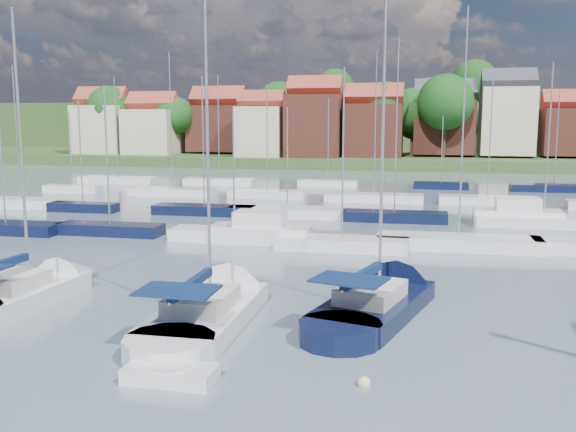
# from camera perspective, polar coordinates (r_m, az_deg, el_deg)

# --- Properties ---
(ground) EXTENTS (260.00, 260.00, 0.00)m
(ground) POSITION_cam_1_polar(r_m,az_deg,el_deg) (63.88, 6.66, 0.86)
(ground) COLOR #4E5B69
(ground) RESTS_ON ground
(sailboat_left) EXTENTS (3.72, 11.08, 14.83)m
(sailboat_left) POSITION_cam_1_polar(r_m,az_deg,el_deg) (33.99, -21.16, -6.11)
(sailboat_left) COLOR silver
(sailboat_left) RESTS_ON ground
(sailboat_centre) EXTENTS (3.50, 13.00, 17.56)m
(sailboat_centre) POSITION_cam_1_polar(r_m,az_deg,el_deg) (29.46, -6.16, -7.84)
(sailboat_centre) COLOR silver
(sailboat_centre) RESTS_ON ground
(sailboat_navy) EXTENTS (6.52, 12.99, 17.34)m
(sailboat_navy) POSITION_cam_1_polar(r_m,az_deg,el_deg) (30.55, 8.77, -7.27)
(sailboat_navy) COLOR black
(sailboat_navy) RESTS_ON ground
(tender) EXTENTS (3.07, 1.45, 0.66)m
(tender) POSITION_cam_1_polar(r_m,az_deg,el_deg) (22.38, -10.41, -13.66)
(tender) COLOR silver
(tender) RESTS_ON ground
(buoy_c) EXTENTS (0.53, 0.53, 0.53)m
(buoy_c) POSITION_cam_1_polar(r_m,az_deg,el_deg) (25.19, -12.49, -11.75)
(buoy_c) COLOR #D85914
(buoy_c) RESTS_ON ground
(buoy_d) EXTENTS (0.45, 0.45, 0.45)m
(buoy_d) POSITION_cam_1_polar(r_m,az_deg,el_deg) (21.96, 6.79, -14.76)
(buoy_d) COLOR beige
(buoy_d) RESTS_ON ground
(buoy_e) EXTENTS (0.52, 0.52, 0.52)m
(buoy_e) POSITION_cam_1_polar(r_m,az_deg,el_deg) (31.87, 5.96, -7.19)
(buoy_e) COLOR #D85914
(buoy_e) RESTS_ON ground
(marina_field) EXTENTS (79.62, 41.41, 15.93)m
(marina_field) POSITION_cam_1_polar(r_m,az_deg,el_deg) (58.88, 8.07, 0.58)
(marina_field) COLOR silver
(marina_field) RESTS_ON ground
(far_shore_town) EXTENTS (212.46, 90.00, 22.27)m
(far_shore_town) POSITION_cam_1_polar(r_m,az_deg,el_deg) (155.77, 10.77, 7.11)
(far_shore_town) COLOR #3A4B25
(far_shore_town) RESTS_ON ground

